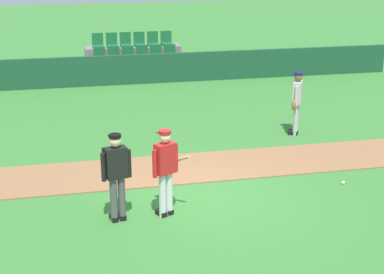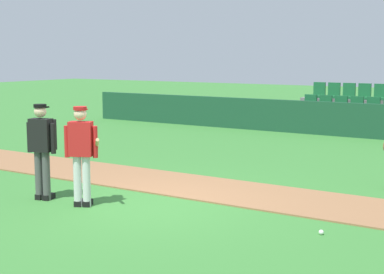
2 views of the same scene
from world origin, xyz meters
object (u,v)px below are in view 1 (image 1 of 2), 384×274
umpire_home_plate (116,172)px  batter_red_jersey (166,169)px  baseball (343,183)px  runner_grey_jersey (297,101)px

umpire_home_plate → batter_red_jersey: bearing=1.2°
batter_red_jersey → baseball: size_ratio=23.78×
batter_red_jersey → baseball: batter_red_jersey is taller
batter_red_jersey → runner_grey_jersey: size_ratio=1.00×
batter_red_jersey → umpire_home_plate: (-0.95, -0.02, 0.03)m
umpire_home_plate → baseball: 5.18m
runner_grey_jersey → baseball: runner_grey_jersey is taller
umpire_home_plate → baseball: umpire_home_plate is taller
runner_grey_jersey → baseball: (-0.26, -3.51, -0.93)m
runner_grey_jersey → batter_red_jersey: bearing=-136.1°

